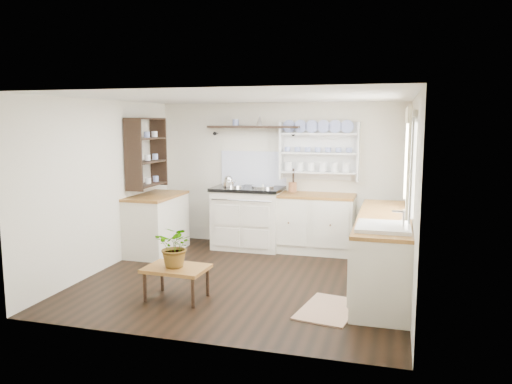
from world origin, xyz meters
TOP-DOWN VIEW (x-y plane):
  - floor at (0.00, 0.00)m, footprint 4.00×3.80m
  - wall_back at (0.00, 1.90)m, footprint 4.00×0.02m
  - wall_right at (2.00, 0.00)m, footprint 0.02×3.80m
  - wall_left at (-2.00, 0.00)m, footprint 0.02×3.80m
  - ceiling at (0.00, 0.00)m, footprint 4.00×3.80m
  - window at (1.95, 0.15)m, footprint 0.08×1.55m
  - aga_cooker at (-0.43, 1.57)m, footprint 1.09×0.76m
  - back_cabinets at (0.60, 1.60)m, footprint 1.27×0.63m
  - right_cabinets at (1.70, 0.10)m, footprint 0.62×2.43m
  - belfast_sink at (1.70, -0.65)m, footprint 0.55×0.60m
  - left_cabinets at (-1.70, 0.90)m, footprint 0.62×1.13m
  - plate_rack at (0.65, 1.86)m, footprint 1.20×0.22m
  - high_shelf at (-0.40, 1.78)m, footprint 1.50×0.29m
  - left_shelving at (-1.84, 0.90)m, footprint 0.28×0.80m
  - kettle at (-0.71, 1.45)m, footprint 0.19×0.19m
  - utensil_crock at (0.26, 1.68)m, footprint 0.13×0.13m
  - center_table at (-0.55, -0.90)m, footprint 0.72×0.53m
  - potted_plant at (-0.55, -0.90)m, footprint 0.44×0.38m
  - floor_rug at (1.17, -0.77)m, footprint 0.69×0.93m

SIDE VIEW (x-z plane):
  - floor at x=0.00m, z-range -0.01..0.01m
  - floor_rug at x=1.17m, z-range 0.00..0.02m
  - center_table at x=-0.55m, z-range 0.14..0.52m
  - right_cabinets at x=1.70m, z-range 0.01..0.91m
  - left_cabinets at x=-1.70m, z-range 0.01..0.91m
  - back_cabinets at x=0.60m, z-range 0.01..0.91m
  - aga_cooker at x=-0.43m, z-range -0.01..1.00m
  - potted_plant at x=-0.55m, z-range 0.38..0.85m
  - belfast_sink at x=1.70m, z-range 0.58..1.03m
  - utensil_crock at x=0.26m, z-range 0.91..1.06m
  - kettle at x=-0.71m, z-range 0.93..1.16m
  - wall_back at x=0.00m, z-range 0.00..2.30m
  - wall_right at x=2.00m, z-range 0.00..2.30m
  - wall_left at x=-2.00m, z-range 0.00..2.30m
  - left_shelving at x=-1.84m, z-range 1.02..2.08m
  - plate_rack at x=0.65m, z-range 1.11..2.01m
  - window at x=1.95m, z-range 0.95..2.17m
  - high_shelf at x=-0.40m, z-range 1.83..1.99m
  - ceiling at x=0.00m, z-range 2.29..2.30m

